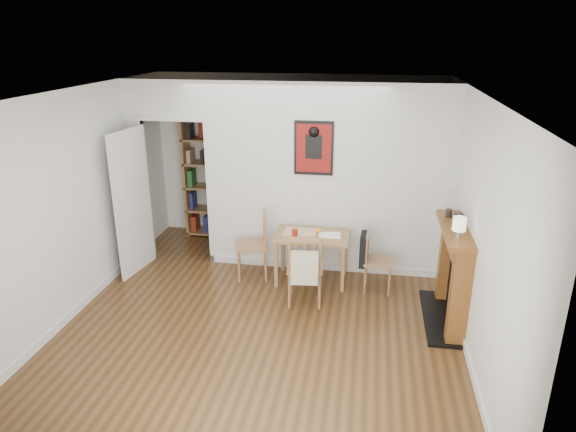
% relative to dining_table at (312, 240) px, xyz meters
% --- Properties ---
extents(ground, '(5.20, 5.20, 0.00)m').
position_rel_dining_table_xyz_m(ground, '(-0.44, -0.98, -0.59)').
color(ground, '#54371B').
rests_on(ground, ground).
extents(room_shell, '(5.20, 5.20, 5.20)m').
position_rel_dining_table_xyz_m(room_shell, '(-0.34, 0.36, 0.71)').
color(room_shell, silver).
rests_on(room_shell, ground).
extents(dining_table, '(0.98, 0.62, 0.67)m').
position_rel_dining_table_xyz_m(dining_table, '(0.00, 0.00, 0.00)').
color(dining_table, '#88603F').
rests_on(dining_table, ground).
extents(chair_left, '(0.56, 0.56, 0.93)m').
position_rel_dining_table_xyz_m(chair_left, '(-0.81, -0.02, -0.12)').
color(chair_left, '#A2754B').
rests_on(chair_left, ground).
extents(chair_right, '(0.47, 0.41, 0.79)m').
position_rel_dining_table_xyz_m(chair_right, '(0.87, -0.12, -0.18)').
color(chair_right, '#A2754B').
rests_on(chair_right, ground).
extents(chair_front, '(0.52, 0.57, 0.94)m').
position_rel_dining_table_xyz_m(chair_front, '(-0.01, -0.60, -0.11)').
color(chair_front, '#A2754B').
rests_on(chair_front, ground).
extents(bookshelf, '(0.86, 0.35, 2.05)m').
position_rel_dining_table_xyz_m(bookshelf, '(-1.80, 1.42, 0.43)').
color(bookshelf, '#88603F').
rests_on(bookshelf, ground).
extents(fireplace, '(0.45, 1.25, 1.16)m').
position_rel_dining_table_xyz_m(fireplace, '(1.72, -0.73, 0.03)').
color(fireplace, brown).
rests_on(fireplace, ground).
extents(red_glass, '(0.08, 0.08, 0.10)m').
position_rel_dining_table_xyz_m(red_glass, '(-0.22, -0.09, 0.13)').
color(red_glass, maroon).
rests_on(red_glass, dining_table).
extents(orange_fruit, '(0.07, 0.07, 0.07)m').
position_rel_dining_table_xyz_m(orange_fruit, '(0.08, 0.08, 0.12)').
color(orange_fruit, '#FE9D0D').
rests_on(orange_fruit, dining_table).
extents(placemat, '(0.46, 0.36, 0.00)m').
position_rel_dining_table_xyz_m(placemat, '(-0.17, 0.07, 0.08)').
color(placemat, beige).
rests_on(placemat, dining_table).
extents(notebook, '(0.31, 0.24, 0.01)m').
position_rel_dining_table_xyz_m(notebook, '(0.23, 0.01, 0.09)').
color(notebook, white).
rests_on(notebook, dining_table).
extents(mantel_lamp, '(0.14, 0.14, 0.22)m').
position_rel_dining_table_xyz_m(mantel_lamp, '(1.66, -1.04, 0.71)').
color(mantel_lamp, silver).
rests_on(mantel_lamp, fireplace).
extents(ceramic_jar_a, '(0.10, 0.10, 0.12)m').
position_rel_dining_table_xyz_m(ceramic_jar_a, '(1.72, -0.60, 0.63)').
color(ceramic_jar_a, black).
rests_on(ceramic_jar_a, fireplace).
extents(ceramic_jar_b, '(0.08, 0.08, 0.09)m').
position_rel_dining_table_xyz_m(ceramic_jar_b, '(1.64, -0.40, 0.62)').
color(ceramic_jar_b, black).
rests_on(ceramic_jar_b, fireplace).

